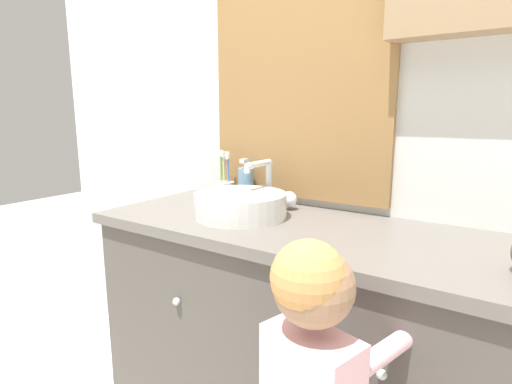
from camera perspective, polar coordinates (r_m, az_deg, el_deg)
The scene contains 5 objects.
wall_back at distance 1.46m, azimuth 13.87°, elevation 15.39°, with size 3.20×0.18×2.50m.
vanity_counter at distance 1.41m, azimuth 6.90°, elevation -21.09°, with size 1.42×0.53×0.82m.
sink_basin at distance 1.35m, azimuth -1.99°, elevation -1.69°, with size 0.31×0.36×0.18m.
toothbrush_holder at distance 1.63m, azimuth -4.43°, elevation 0.62°, with size 0.08×0.08×0.20m.
soap_dispenser at distance 1.58m, azimuth -1.46°, elevation 1.16°, with size 0.06×0.06×0.17m.
Camera 1 is at (0.53, -0.74, 1.17)m, focal length 28.00 mm.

